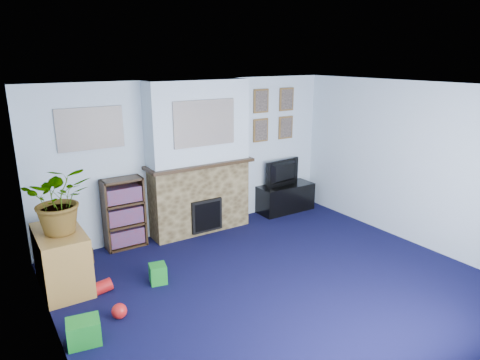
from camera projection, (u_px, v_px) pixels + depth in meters
floor at (278, 284)px, 5.32m from camera, size 5.00×4.50×0.01m
ceiling at (283, 88)px, 4.65m from camera, size 5.00×4.50×0.01m
wall_back at (193, 156)px, 6.81m from camera, size 5.00×0.04×2.40m
wall_front at (467, 271)px, 3.17m from camera, size 5.00×0.04×2.40m
wall_left at (51, 240)px, 3.69m from camera, size 0.04×4.50×2.40m
wall_right at (415, 164)px, 6.29m from camera, size 0.04×4.50×2.40m
chimney_breast at (199, 160)px, 6.65m from camera, size 1.72×0.50×2.40m
collage_main at (205, 123)px, 6.31m from camera, size 1.00×0.03×0.68m
collage_left at (90, 129)px, 5.83m from camera, size 0.90×0.03×0.58m
portrait_tl at (261, 101)px, 7.24m from camera, size 0.30×0.03×0.40m
portrait_tr at (286, 99)px, 7.53m from camera, size 0.30×0.03×0.40m
portrait_bl at (261, 130)px, 7.38m from camera, size 0.30×0.03×0.40m
portrait_br at (286, 127)px, 7.67m from camera, size 0.30×0.03×0.40m
tv_stand at (285, 199)px, 7.80m from camera, size 1.04×0.44×0.49m
television at (285, 173)px, 7.68m from camera, size 0.79×0.19×0.45m
bookshelf at (124, 215)px, 6.25m from camera, size 0.58×0.28×1.05m
sideboard at (62, 261)px, 5.17m from camera, size 0.53×0.95×0.74m
potted_plant at (59, 199)px, 4.93m from camera, size 0.86×0.78×0.82m
mantel_clock at (199, 158)px, 6.58m from camera, size 0.11×0.06×0.15m
mantel_candle at (219, 155)px, 6.77m from camera, size 0.05×0.05×0.17m
mantel_teddy at (166, 163)px, 6.31m from camera, size 0.14×0.14×0.14m
mantel_can at (237, 153)px, 6.95m from camera, size 0.06×0.06×0.12m
green_crate at (84, 330)px, 4.20m from camera, size 0.35×0.30×0.25m
toy_ball at (119, 311)px, 4.61m from camera, size 0.17×0.17×0.17m
toy_block at (158, 275)px, 5.33m from camera, size 0.24×0.24×0.24m
toy_tube at (98, 289)px, 5.09m from camera, size 0.35×0.15×0.20m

